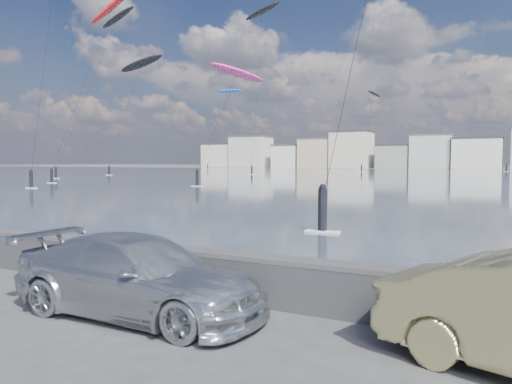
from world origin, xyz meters
TOP-DOWN VIEW (x-y plane):
  - ground at (0.00, 0.00)m, footprint 700.00×700.00m
  - bay_water at (0.00, 91.50)m, footprint 500.00×177.00m
  - far_shore_strip at (0.00, 200.00)m, footprint 500.00×60.00m
  - seawall at (0.00, 2.70)m, footprint 400.00×0.36m
  - far_buildings at (1.31, 186.00)m, footprint 240.79×13.26m
  - car_silver at (0.01, 1.10)m, footprint 5.16×2.12m
  - kitesurfer_0 at (-50.83, 54.30)m, footprint 9.08×17.68m
  - kitesurfer_2 at (-26.20, 50.78)m, footprint 5.82×14.37m
  - kitesurfer_6 at (-57.64, 62.63)m, footprint 7.62×13.30m
  - kitesurfer_11 at (-29.42, 133.15)m, footprint 3.36×16.61m
  - kitesurfer_13 at (-45.64, 96.32)m, footprint 11.05×12.79m
  - kitesurfer_14 at (-84.33, 147.65)m, footprint 9.10×19.14m
  - kitesurfer_17 at (-65.55, 78.31)m, footprint 10.35×11.02m

SIDE VIEW (x-z plane):
  - ground at x=0.00m, z-range 0.00..0.00m
  - bay_water at x=0.00m, z-range 0.01..0.01m
  - far_shore_strip at x=0.00m, z-range 0.01..0.01m
  - seawall at x=0.00m, z-range 0.04..1.12m
  - car_silver at x=0.01m, z-range 0.00..1.50m
  - far_buildings at x=1.31m, z-range -1.27..13.33m
  - kitesurfer_2 at x=-26.20m, z-range 6.33..21.89m
  - kitesurfer_11 at x=-29.42m, z-range 9.75..32.41m
  - kitesurfer_17 at x=-65.55m, z-range 10.54..36.50m
  - kitesurfer_0 at x=-50.83m, z-range 11.69..42.30m
  - kitesurfer_14 at x=-84.33m, z-range 12.89..41.50m
  - kitesurfer_6 at x=-57.64m, z-range 12.63..43.10m
  - kitesurfer_13 at x=-45.64m, z-range 17.09..55.64m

